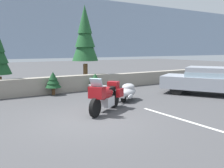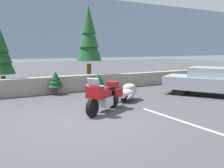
# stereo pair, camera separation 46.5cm
# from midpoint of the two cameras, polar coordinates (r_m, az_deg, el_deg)

# --- Properties ---
(ground_plane) EXTENTS (80.00, 80.00, 0.00)m
(ground_plane) POSITION_cam_midpoint_polar(r_m,az_deg,el_deg) (8.42, -6.60, -8.09)
(ground_plane) COLOR #424244
(stone_guard_wall) EXTENTS (24.00, 0.54, 0.87)m
(stone_guard_wall) POSITION_cam_midpoint_polar(r_m,az_deg,el_deg) (13.51, -16.94, -0.51)
(stone_guard_wall) COLOR gray
(stone_guard_wall) RESTS_ON ground
(touring_motorcycle) EXTENTS (2.00, 1.49, 1.33)m
(touring_motorcycle) POSITION_cam_midpoint_polar(r_m,az_deg,el_deg) (9.34, -2.92, -2.54)
(touring_motorcycle) COLOR black
(touring_motorcycle) RESTS_ON ground
(car_shaped_trailer) EXTENTS (2.04, 1.52, 0.76)m
(car_shaped_trailer) POSITION_cam_midpoint_polar(r_m,az_deg,el_deg) (11.42, 2.23, -1.70)
(car_shaped_trailer) COLOR black
(car_shaped_trailer) RESTS_ON ground
(sedan_at_right_edge) EXTENTS (3.83, 4.81, 1.41)m
(sedan_at_right_edge) POSITION_cam_midpoint_polar(r_m,az_deg,el_deg) (13.61, 20.22, 0.89)
(sedan_at_right_edge) COLOR black
(sedan_at_right_edge) RESTS_ON ground
(pine_tree_tall) EXTENTS (1.58, 1.58, 4.92)m
(pine_tree_tall) POSITION_cam_midpoint_polar(r_m,az_deg,el_deg) (15.59, -6.97, 10.64)
(pine_tree_tall) COLOR brown
(pine_tree_tall) RESTS_ON ground
(pine_sapling_near) EXTENTS (0.80, 0.80, 1.18)m
(pine_sapling_near) POSITION_cam_midpoint_polar(r_m,az_deg,el_deg) (13.16, -14.10, 0.77)
(pine_sapling_near) COLOR brown
(pine_sapling_near) RESTS_ON ground
(pine_sapling_farther) EXTENTS (0.76, 0.76, 0.97)m
(pine_sapling_farther) POSITION_cam_midpoint_polar(r_m,az_deg,el_deg) (14.19, -4.75, 0.93)
(pine_sapling_farther) COLOR brown
(pine_sapling_farther) RESTS_ON ground
(parking_stripe_marker) EXTENTS (0.12, 3.60, 0.01)m
(parking_stripe_marker) POSITION_cam_midpoint_polar(r_m,az_deg,el_deg) (8.73, 13.56, -7.65)
(parking_stripe_marker) COLOR silver
(parking_stripe_marker) RESTS_ON ground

